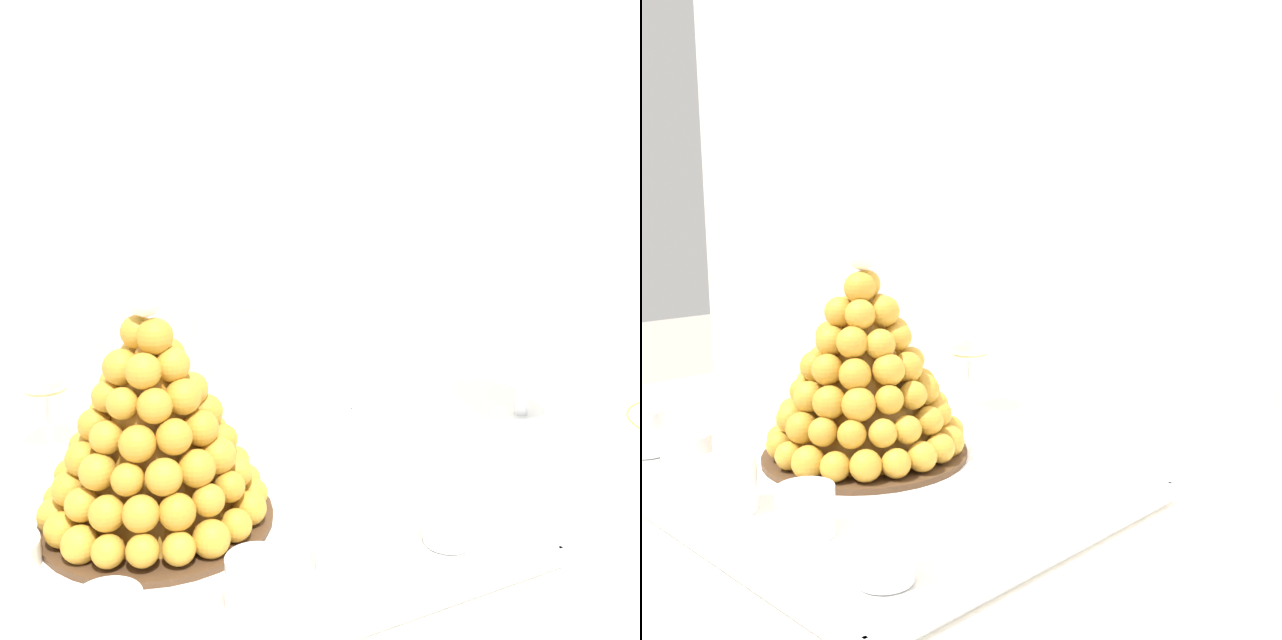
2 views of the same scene
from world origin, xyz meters
TOP-DOWN VIEW (x-y plane):
  - backdrop_wall at (0.00, 0.95)m, footprint 4.80×0.10m
  - buffet_table at (0.00, 0.00)m, footprint 1.72×0.93m
  - serving_tray at (-0.23, -0.05)m, footprint 0.65×0.44m
  - croquembouche at (-0.25, 0.01)m, footprint 0.26×0.26m
  - dessert_cup_mid_left at (-0.35, -0.18)m, footprint 0.06×0.06m
  - dessert_cup_centre at (-0.22, -0.20)m, footprint 0.06×0.06m
  - dessert_cup_mid_right at (-0.11, -0.18)m, footprint 0.06×0.06m
  - dessert_cup_right at (0.01, -0.18)m, footprint 0.05×0.05m
  - macaron_goblet at (0.33, 0.07)m, footprint 0.11×0.11m
  - wine_glass at (-0.33, 0.27)m, footprint 0.08×0.08m

SIDE VIEW (x-z plane):
  - buffet_table at x=0.00m, z-range 0.30..1.08m
  - serving_tray at x=-0.23m, z-range 0.77..0.79m
  - dessert_cup_right at x=0.01m, z-range 0.78..0.83m
  - dessert_cup_mid_right at x=-0.11m, z-range 0.78..0.83m
  - dessert_cup_mid_left at x=-0.35m, z-range 0.78..0.83m
  - dessert_cup_centre at x=-0.22m, z-range 0.78..0.84m
  - croquembouche at x=-0.25m, z-range 0.75..1.03m
  - wine_glass at x=-0.33m, z-range 0.81..0.97m
  - macaron_goblet at x=0.33m, z-range 0.81..1.06m
  - backdrop_wall at x=0.00m, z-range 0.00..2.50m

